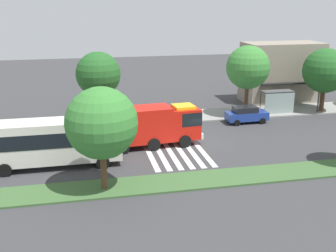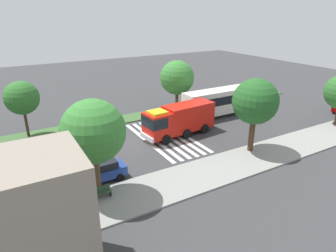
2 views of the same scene
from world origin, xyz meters
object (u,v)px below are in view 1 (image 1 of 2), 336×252
at_px(bench_near_shelter, 244,111).
at_px(sidewalk_tree_east, 325,71).
at_px(transit_bus, 54,140).
at_px(sidewalk_tree_center, 248,68).
at_px(sidewalk_tree_west, 98,75).
at_px(parked_car_mid, 246,114).
at_px(bus_stop_shelter, 279,98).
at_px(fire_truck, 154,124).
at_px(median_tree_far_west, 102,123).
at_px(street_lamp, 320,84).

distance_m(bench_near_shelter, sidewalk_tree_east, 10.16).
relative_size(transit_bus, sidewalk_tree_center, 1.33).
bearing_deg(sidewalk_tree_east, sidewalk_tree_west, 180.00).
bearing_deg(parked_car_mid, bus_stop_shelter, 26.01).
xyz_separation_m(parked_car_mid, sidewalk_tree_west, (-15.01, 2.20, 4.38)).
xyz_separation_m(bus_stop_shelter, sidewalk_tree_east, (5.25, -0.34, 2.90)).
height_order(fire_truck, bench_near_shelter, fire_truck).
distance_m(transit_bus, sidewalk_tree_east, 31.05).
height_order(sidewalk_tree_center, sidewalk_tree_east, sidewalk_tree_center).
relative_size(bus_stop_shelter, median_tree_far_west, 0.50).
distance_m(sidewalk_tree_west, sidewalk_tree_center, 15.85).
bearing_deg(transit_bus, sidewalk_tree_east, -160.55).
height_order(parked_car_mid, transit_bus, transit_bus).
xyz_separation_m(parked_car_mid, median_tree_far_west, (-15.66, -13.16, 3.83)).
relative_size(bus_stop_shelter, sidewalk_tree_west, 0.47).
xyz_separation_m(parked_car_mid, street_lamp, (9.37, 1.80, 2.53)).
distance_m(fire_truck, transit_bus, 8.87).
relative_size(fire_truck, sidewalk_tree_east, 1.25).
xyz_separation_m(bench_near_shelter, sidewalk_tree_east, (9.25, -0.36, 4.19)).
distance_m(fire_truck, median_tree_far_west, 9.87).
distance_m(bench_near_shelter, median_tree_far_west, 23.17).
bearing_deg(median_tree_far_west, transit_bus, 124.17).
bearing_deg(bus_stop_shelter, fire_truck, -154.13).
height_order(street_lamp, median_tree_far_west, median_tree_far_west).
distance_m(bench_near_shelter, sidewalk_tree_center, 4.88).
distance_m(fire_truck, sidewalk_tree_west, 9.00).
bearing_deg(sidewalk_tree_east, parked_car_mid, -167.69).
relative_size(fire_truck, parked_car_mid, 2.05).
bearing_deg(parked_car_mid, fire_truck, -156.60).
distance_m(sidewalk_tree_east, median_tree_far_west, 29.99).
relative_size(sidewalk_tree_center, median_tree_far_west, 1.10).
height_order(bus_stop_shelter, median_tree_far_west, median_tree_far_west).
relative_size(fire_truck, bench_near_shelter, 5.60).
relative_size(bench_near_shelter, sidewalk_tree_east, 0.22).
xyz_separation_m(fire_truck, transit_bus, (-8.31, -3.09, 0.16)).
xyz_separation_m(sidewalk_tree_east, median_tree_far_west, (-25.75, -15.37, -0.06)).
bearing_deg(sidewalk_tree_west, sidewalk_tree_east, -0.00).
relative_size(fire_truck, sidewalk_tree_west, 1.21).
xyz_separation_m(street_lamp, sidewalk_tree_east, (0.72, 0.40, 1.35)).
distance_m(fire_truck, parked_car_mid, 11.94).
distance_m(transit_bus, sidewalk_tree_west, 11.53).
bearing_deg(bench_near_shelter, fire_truck, -146.83).
bearing_deg(sidewalk_tree_west, sidewalk_tree_center, -0.00).
bearing_deg(transit_bus, sidewalk_tree_center, -152.64).
relative_size(sidewalk_tree_east, median_tree_far_west, 1.02).
relative_size(sidewalk_tree_west, median_tree_far_west, 1.06).
distance_m(parked_car_mid, sidewalk_tree_east, 11.03).
distance_m(transit_bus, street_lamp, 30.16).
distance_m(bench_near_shelter, street_lamp, 9.02).
relative_size(transit_bus, median_tree_far_west, 1.46).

